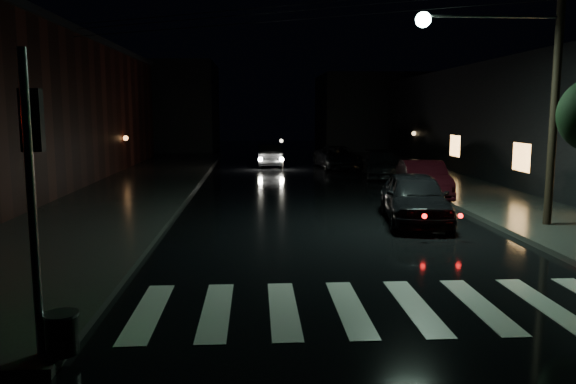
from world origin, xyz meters
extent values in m
plane|color=black|center=(0.00, 0.00, 0.00)|extent=(120.00, 120.00, 0.00)
cube|color=#282826|center=(-5.00, 14.00, 0.07)|extent=(6.00, 44.00, 0.15)
cube|color=#282826|center=(10.00, 14.00, 0.07)|extent=(4.00, 44.00, 0.15)
cube|color=black|center=(-10.00, 45.00, 4.00)|extent=(14.00, 10.00, 8.00)
cube|color=black|center=(14.00, 45.00, 3.50)|extent=(14.00, 10.00, 7.00)
cube|color=beige|center=(3.00, 0.50, 0.01)|extent=(9.00, 3.00, 0.01)
cylinder|color=slate|center=(-2.30, -1.50, 2.25)|extent=(0.12, 0.12, 4.20)
cylinder|color=black|center=(-2.00, -1.50, 0.43)|extent=(0.44, 0.44, 0.55)
cylinder|color=slate|center=(-2.00, -1.50, 0.72)|extent=(0.48, 0.48, 0.04)
cube|color=black|center=(-2.30, -1.32, 3.40)|extent=(0.28, 0.16, 0.85)
sphere|color=#0CFF33|center=(-2.30, -1.23, 3.15)|extent=(0.20, 0.20, 0.20)
cylinder|color=black|center=(9.50, 7.00, 4.15)|extent=(0.24, 0.24, 8.00)
cylinder|color=slate|center=(7.50, 7.00, 6.20)|extent=(4.00, 0.08, 0.08)
sphere|color=#BFFFD8|center=(5.50, 7.00, 6.10)|extent=(0.44, 0.44, 0.44)
imported|color=black|center=(5.80, 8.27, 0.80)|extent=(2.49, 4.91, 1.60)
imported|color=black|center=(7.60, 13.36, 0.76)|extent=(2.09, 4.78, 1.53)
imported|color=black|center=(7.60, 20.84, 0.70)|extent=(2.53, 5.00, 1.39)
imported|color=black|center=(5.86, 25.60, 0.69)|extent=(2.77, 5.18, 1.38)
imported|color=black|center=(1.67, 27.31, 0.71)|extent=(1.51, 4.31, 1.42)
camera|label=1|loc=(0.72, -9.15, 3.51)|focal=35.00mm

